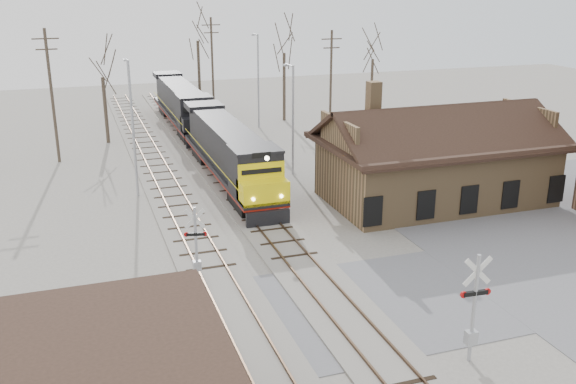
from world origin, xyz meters
name	(u,v)px	position (x,y,z in m)	size (l,w,h in m)	color
ground	(339,310)	(0.00, 0.00, 0.00)	(140.00, 140.00, 0.00)	#9A958B
road	(339,310)	(0.00, 0.00, 0.01)	(60.00, 9.00, 0.03)	slate
track_main	(249,204)	(0.00, 15.00, 0.07)	(3.40, 90.00, 0.24)	#9A958B
track_siding	(181,211)	(-4.50, 15.00, 0.07)	(3.40, 90.00, 0.24)	#9A958B
depot	(435,165)	(11.99, 12.00, 2.41)	(15.20, 9.31, 7.90)	olive
locomotive_lead	(230,153)	(0.00, 19.87, 2.27)	(2.91, 19.47, 4.32)	black
locomotive_trailing	(182,105)	(0.00, 39.62, 2.27)	(2.91, 19.47, 4.09)	black
crossbuck_near	(473,313)	(3.21, -5.29, 2.07)	(1.27, 0.33, 4.46)	#A5A8AD
crossbuck_far	(196,247)	(-5.43, 4.83, 1.84)	(1.09, 0.35, 3.89)	#A5A8AD
streetlight_a	(132,122)	(-6.71, 19.39, 5.13)	(0.25, 2.04, 9.18)	#A5A8AD
streetlight_b	(292,114)	(5.03, 20.81, 4.63)	(0.25, 2.04, 8.20)	#A5A8AD
streetlight_c	(258,76)	(7.19, 37.27, 5.10)	(0.25, 2.04, 9.12)	#A5A8AD
utility_pole_a	(52,94)	(-11.78, 30.04, 5.52)	(2.00, 0.24, 10.58)	#382D23
utility_pole_b	(212,65)	(4.42, 45.20, 5.39)	(2.00, 0.24, 10.33)	#382D23
utility_pole_c	(331,81)	(12.82, 32.20, 5.08)	(2.00, 0.24, 9.71)	#382D23
tree_b	(102,66)	(-7.56, 35.48, 6.86)	(3.94, 3.94, 9.65)	#382D23
tree_c	(197,29)	(3.35, 47.36, 9.03)	(5.17, 5.17, 12.67)	#382D23
tree_d	(284,42)	(10.70, 39.62, 8.11)	(4.65, 4.65, 11.38)	#382D23
tree_e	(373,50)	(21.32, 40.82, 6.75)	(3.87, 3.87, 9.49)	#382D23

